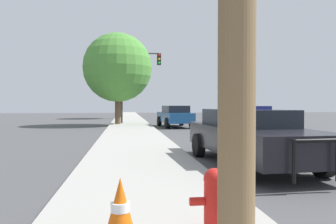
% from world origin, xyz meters
% --- Properties ---
extents(sidewalk_left, '(3.00, 110.00, 0.13)m').
position_xyz_m(sidewalk_left, '(-5.10, 0.00, 0.07)').
color(sidewalk_left, '#A3A099').
rests_on(sidewalk_left, ground_plane).
extents(police_car, '(2.33, 5.48, 1.55)m').
position_xyz_m(police_car, '(-2.21, 0.80, 0.79)').
color(police_car, black).
rests_on(police_car, ground_plane).
extents(fire_hydrant, '(0.59, 0.26, 0.72)m').
position_xyz_m(fire_hydrant, '(-4.42, -3.73, 0.51)').
color(fire_hydrant, red).
rests_on(fire_hydrant, sidewalk_left).
extents(traffic_light, '(3.17, 0.35, 5.64)m').
position_xyz_m(traffic_light, '(-4.56, 18.40, 4.04)').
color(traffic_light, '#424247').
rests_on(traffic_light, sidewalk_left).
extents(car_background_midblock, '(2.22, 4.60, 1.51)m').
position_xyz_m(car_background_midblock, '(-1.99, 15.30, 0.80)').
color(car_background_midblock, navy).
rests_on(car_background_midblock, ground_plane).
extents(tree_sidewalk_far, '(3.95, 3.95, 7.05)m').
position_xyz_m(tree_sidewalk_far, '(-5.98, 29.54, 5.18)').
color(tree_sidewalk_far, '#4C3823').
rests_on(tree_sidewalk_far, sidewalk_left).
extents(tree_sidewalk_mid, '(5.14, 5.14, 6.79)m').
position_xyz_m(tree_sidewalk_mid, '(-6.01, 17.34, 4.34)').
color(tree_sidewalk_mid, brown).
rests_on(tree_sidewalk_mid, sidewalk_left).
extents(traffic_cone, '(0.37, 0.37, 0.70)m').
position_xyz_m(traffic_cone, '(-5.51, -3.97, 0.48)').
color(traffic_cone, orange).
rests_on(traffic_cone, sidewalk_left).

